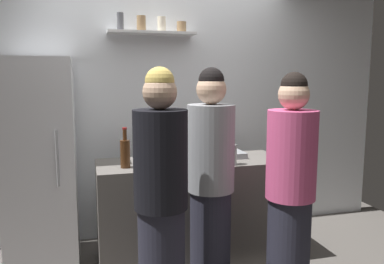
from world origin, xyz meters
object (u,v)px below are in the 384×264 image
(wine_bottle_dark_glass, at_px, (188,153))
(person_blonde, at_px, (161,202))
(wine_bottle_amber_glass, at_px, (125,153))
(utensil_holder, at_px, (160,159))
(person_pink_top, at_px, (290,193))
(person_grey_hoodie, at_px, (211,185))
(wine_bottle_green_glass, at_px, (200,145))
(wine_bottle_pale_glass, at_px, (146,148))
(refrigerator, at_px, (40,162))
(baking_pan, at_px, (225,155))
(water_bottle_plastic, at_px, (232,154))

(wine_bottle_dark_glass, xyz_separation_m, person_blonde, (-0.34, -0.66, -0.16))
(wine_bottle_amber_glass, height_order, wine_bottle_dark_glass, wine_bottle_amber_glass)
(utensil_holder, bearing_deg, person_pink_top, -41.62)
(wine_bottle_amber_glass, height_order, person_pink_top, person_pink_top)
(wine_bottle_dark_glass, relative_size, person_grey_hoodie, 0.17)
(wine_bottle_green_glass, xyz_separation_m, person_grey_hoodie, (-0.10, -0.60, -0.18))
(person_pink_top, bearing_deg, wine_bottle_amber_glass, 135.17)
(utensil_holder, distance_m, wine_bottle_pale_glass, 0.30)
(refrigerator, bearing_deg, utensil_holder, -25.25)
(baking_pan, relative_size, person_pink_top, 0.21)
(wine_bottle_dark_glass, bearing_deg, wine_bottle_pale_glass, 131.74)
(wine_bottle_dark_glass, bearing_deg, baking_pan, 30.31)
(person_blonde, bearing_deg, wine_bottle_dark_glass, -108.44)
(baking_pan, height_order, wine_bottle_green_glass, wine_bottle_green_glass)
(person_grey_hoodie, bearing_deg, wine_bottle_dark_glass, 128.06)
(baking_pan, distance_m, utensil_holder, 0.66)
(wine_bottle_dark_glass, relative_size, person_pink_top, 0.17)
(wine_bottle_amber_glass, xyz_separation_m, water_bottle_plastic, (0.85, -0.12, -0.03))
(refrigerator, distance_m, water_bottle_plastic, 1.62)
(water_bottle_plastic, xyz_separation_m, person_grey_hoodie, (-0.29, -0.34, -0.15))
(person_pink_top, bearing_deg, refrigerator, 136.58)
(refrigerator, relative_size, wine_bottle_amber_glass, 5.43)
(utensil_holder, bearing_deg, wine_bottle_green_glass, 24.78)
(utensil_holder, height_order, wine_bottle_pale_glass, wine_bottle_pale_glass)
(utensil_holder, height_order, wine_bottle_amber_glass, wine_bottle_amber_glass)
(wine_bottle_dark_glass, height_order, water_bottle_plastic, wine_bottle_dark_glass)
(refrigerator, bearing_deg, person_pink_top, -33.43)
(wine_bottle_amber_glass, bearing_deg, person_grey_hoodie, -39.09)
(wine_bottle_green_glass, distance_m, person_grey_hoodie, 0.64)
(refrigerator, height_order, person_blonde, refrigerator)
(baking_pan, bearing_deg, wine_bottle_pale_glass, 172.99)
(refrigerator, relative_size, person_grey_hoodie, 1.05)
(wine_bottle_pale_glass, relative_size, person_blonde, 0.18)
(wine_bottle_pale_glass, height_order, water_bottle_plastic, wine_bottle_pale_glass)
(wine_bottle_pale_glass, distance_m, person_pink_top, 1.31)
(utensil_holder, bearing_deg, person_grey_hoodie, -55.06)
(refrigerator, height_order, wine_bottle_amber_glass, refrigerator)
(baking_pan, distance_m, water_bottle_plastic, 0.30)
(water_bottle_plastic, distance_m, person_blonde, 0.95)
(wine_bottle_pale_glass, xyz_separation_m, water_bottle_plastic, (0.65, -0.37, -0.01))
(baking_pan, relative_size, wine_bottle_dark_glass, 1.20)
(wine_bottle_pale_glass, xyz_separation_m, person_pink_top, (0.85, -0.98, -0.18))
(utensil_holder, distance_m, wine_bottle_dark_glass, 0.23)
(wine_bottle_amber_glass, bearing_deg, wine_bottle_green_glass, 12.24)
(person_pink_top, bearing_deg, baking_pan, 89.75)
(baking_pan, bearing_deg, wine_bottle_amber_glass, -169.62)
(water_bottle_plastic, height_order, person_pink_top, person_pink_top)
(refrigerator, distance_m, person_grey_hoodie, 1.52)
(wine_bottle_green_glass, bearing_deg, person_grey_hoodie, -99.23)
(wine_bottle_dark_glass, bearing_deg, person_grey_hoodie, -79.38)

